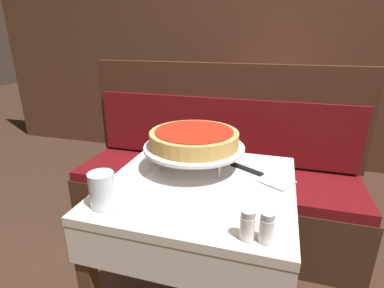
# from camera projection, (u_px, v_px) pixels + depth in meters

# --- Properties ---
(dining_table_front) EXTENTS (0.68, 0.68, 0.77)m
(dining_table_front) POSITION_uv_depth(u_px,v_px,m) (200.00, 208.00, 1.15)
(dining_table_front) COLOR beige
(dining_table_front) RESTS_ON ground_plane
(dining_table_rear) EXTENTS (0.72, 0.72, 0.77)m
(dining_table_rear) POSITION_uv_depth(u_px,v_px,m) (272.00, 113.00, 2.58)
(dining_table_rear) COLOR red
(dining_table_rear) RESTS_ON ground_plane
(booth_bench) EXTENTS (1.79, 0.53, 1.12)m
(booth_bench) POSITION_uv_depth(u_px,v_px,m) (214.00, 190.00, 1.97)
(booth_bench) COLOR #3D2316
(booth_bench) RESTS_ON ground_plane
(back_wall_panel) EXTENTS (6.00, 0.04, 2.40)m
(back_wall_panel) POSITION_uv_depth(u_px,v_px,m) (257.00, 44.00, 2.91)
(back_wall_panel) COLOR #4C2D1E
(back_wall_panel) RESTS_ON ground_plane
(pizza_pan_stand) EXTENTS (0.41, 0.41, 0.10)m
(pizza_pan_stand) POSITION_uv_depth(u_px,v_px,m) (194.00, 148.00, 1.20)
(pizza_pan_stand) COLOR #ADADB2
(pizza_pan_stand) RESTS_ON dining_table_front
(deep_dish_pizza) EXTENTS (0.35, 0.35, 0.06)m
(deep_dish_pizza) POSITION_uv_depth(u_px,v_px,m) (194.00, 138.00, 1.19)
(deep_dish_pizza) COLOR tan
(deep_dish_pizza) RESTS_ON pizza_pan_stand
(pizza_server) EXTENTS (0.27, 0.19, 0.01)m
(pizza_server) POSITION_uv_depth(u_px,v_px,m) (262.00, 176.00, 1.15)
(pizza_server) COLOR #BCBCC1
(pizza_server) RESTS_ON dining_table_front
(water_glass_near) EXTENTS (0.08, 0.08, 0.11)m
(water_glass_near) POSITION_uv_depth(u_px,v_px,m) (102.00, 190.00, 0.94)
(water_glass_near) COLOR silver
(water_glass_near) RESTS_ON dining_table_front
(salt_shaker) EXTENTS (0.04, 0.04, 0.08)m
(salt_shaker) POSITION_uv_depth(u_px,v_px,m) (247.00, 224.00, 0.79)
(salt_shaker) COLOR silver
(salt_shaker) RESTS_ON dining_table_front
(pepper_shaker) EXTENTS (0.04, 0.04, 0.09)m
(pepper_shaker) POSITION_uv_depth(u_px,v_px,m) (267.00, 227.00, 0.78)
(pepper_shaker) COLOR silver
(pepper_shaker) RESTS_ON dining_table_front
(condiment_caddy) EXTENTS (0.13, 0.13, 0.18)m
(condiment_caddy) POSITION_uv_depth(u_px,v_px,m) (276.00, 92.00, 2.55)
(condiment_caddy) COLOR black
(condiment_caddy) RESTS_ON dining_table_rear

